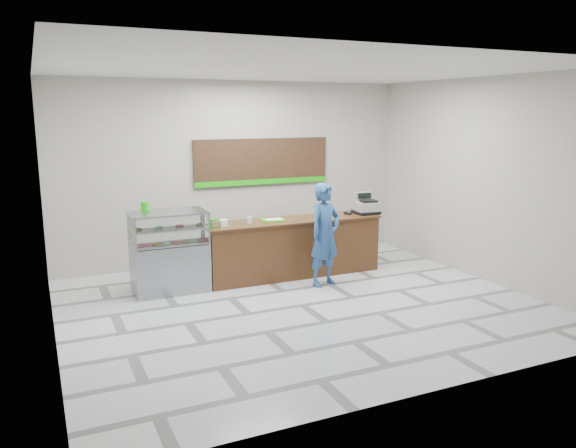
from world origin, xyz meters
name	(u,v)px	position (x,y,z in m)	size (l,w,h in m)	color
floor	(303,305)	(0.00, 0.00, 0.00)	(7.00, 7.00, 0.00)	silver
back_wall	(236,173)	(0.00, 3.00, 1.75)	(7.00, 7.00, 0.00)	#B1ADA3
ceiling	(304,69)	(0.00, 0.00, 3.50)	(7.00, 7.00, 0.00)	silver
sales_counter	(293,247)	(0.55, 1.55, 0.52)	(3.26, 0.76, 1.03)	#5A331A
display_case	(169,251)	(-1.67, 1.55, 0.68)	(1.22, 0.72, 1.33)	gray
menu_board	(263,162)	(0.55, 2.96, 1.93)	(2.80, 0.06, 0.90)	black
cash_register	(366,206)	(2.05, 1.51, 1.18)	(0.46, 0.48, 0.39)	black
card_terminal	(348,213)	(1.70, 1.58, 1.05)	(0.08, 0.15, 0.04)	black
serving_tray	(273,220)	(0.19, 1.60, 1.04)	(0.44, 0.34, 0.02)	#34CC15
napkin_box	(223,223)	(-0.77, 1.48, 1.09)	(0.13, 0.13, 0.11)	white
straw_cup	(250,220)	(-0.28, 1.51, 1.09)	(0.08, 0.08, 0.11)	silver
promo_box	(214,223)	(-0.95, 1.42, 1.10)	(0.17, 0.11, 0.15)	#19BE0D
donut_decal	(320,219)	(1.01, 1.39, 1.03)	(0.16, 0.16, 0.00)	#E75778
green_cup_left	(144,206)	(-2.00, 1.80, 1.40)	(0.09, 0.09, 0.15)	#19BE0D
green_cup_right	(146,207)	(-1.97, 1.76, 1.40)	(0.09, 0.09, 0.14)	#19BE0D
customer	(325,235)	(0.80, 0.81, 0.88)	(0.64, 0.42, 1.75)	#264E87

